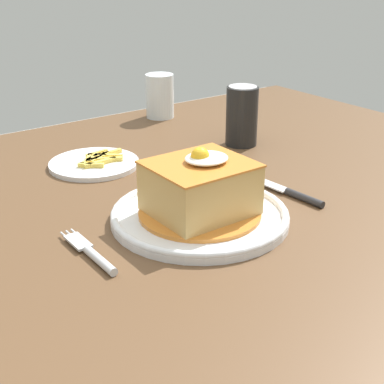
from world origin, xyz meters
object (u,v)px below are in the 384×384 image
(knife, at_px, (293,193))
(side_plate_fries, at_px, (95,163))
(main_plate, at_px, (200,215))
(soda_can, at_px, (242,116))
(fork, at_px, (93,254))
(drinking_glass, at_px, (160,99))

(knife, xyz_separation_m, side_plate_fries, (-0.20, 0.33, -0.00))
(main_plate, distance_m, side_plate_fries, 0.31)
(soda_can, xyz_separation_m, side_plate_fries, (-0.31, 0.07, -0.06))
(fork, xyz_separation_m, drinking_glass, (0.45, 0.52, 0.04))
(knife, xyz_separation_m, drinking_glass, (0.09, 0.54, 0.04))
(knife, relative_size, side_plate_fries, 0.97)
(drinking_glass, height_order, side_plate_fries, drinking_glass)
(main_plate, xyz_separation_m, soda_can, (0.29, 0.24, 0.05))
(main_plate, bearing_deg, soda_can, 39.80)
(main_plate, height_order, side_plate_fries, main_plate)
(soda_can, bearing_deg, side_plate_fries, 167.96)
(soda_can, relative_size, drinking_glass, 1.18)
(main_plate, relative_size, side_plate_fries, 1.59)
(knife, distance_m, drinking_glass, 0.55)
(fork, bearing_deg, drinking_glass, 49.39)
(fork, height_order, side_plate_fries, side_plate_fries)
(main_plate, distance_m, soda_can, 0.38)
(fork, bearing_deg, side_plate_fries, 62.51)
(fork, xyz_separation_m, soda_can, (0.47, 0.25, 0.06))
(main_plate, height_order, soda_can, soda_can)
(soda_can, distance_m, side_plate_fries, 0.32)
(main_plate, distance_m, fork, 0.18)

